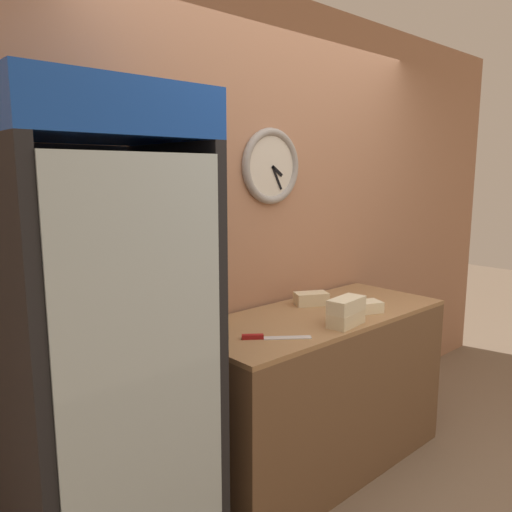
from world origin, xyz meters
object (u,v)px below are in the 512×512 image
object	(u,v)px
beverage_cooler	(95,333)
sandwich_stack_middle	(346,305)
condiment_jar	(213,313)
sandwich_flat_right	(364,307)
sandwich_stack_bottom	(346,319)
sandwich_flat_left	(311,299)
chefs_knife	(267,337)

from	to	relation	value
beverage_cooler	sandwich_stack_middle	distance (m)	1.26
condiment_jar	beverage_cooler	bearing A→B (deg)	-163.11
condiment_jar	sandwich_stack_middle	bearing A→B (deg)	-45.92
sandwich_flat_right	sandwich_stack_bottom	bearing A→B (deg)	-162.93
sandwich_stack_middle	sandwich_stack_bottom	bearing A→B (deg)	0.00
sandwich_flat_left	sandwich_flat_right	size ratio (longest dim) A/B	1.00
sandwich_stack_bottom	chefs_knife	bearing A→B (deg)	164.51
sandwich_flat_left	sandwich_flat_right	xyz separation A→B (m)	(0.10, -0.31, -0.01)
sandwich_flat_left	chefs_knife	distance (m)	0.68
sandwich_stack_bottom	chefs_knife	world-z (taller)	sandwich_stack_bottom
sandwich_stack_middle	chefs_knife	xyz separation A→B (m)	(-0.45, 0.12, -0.10)
sandwich_flat_right	condiment_jar	world-z (taller)	condiment_jar
condiment_jar	sandwich_flat_left	bearing A→B (deg)	-8.95
sandwich_flat_left	condiment_jar	bearing A→B (deg)	171.05
sandwich_stack_middle	chefs_knife	size ratio (longest dim) A/B	0.82
beverage_cooler	condiment_jar	size ratio (longest dim) A/B	18.97
chefs_knife	condiment_jar	world-z (taller)	condiment_jar
beverage_cooler	sandwich_flat_left	xyz separation A→B (m)	(1.40, 0.12, -0.13)
sandwich_stack_bottom	sandwich_flat_right	distance (m)	0.29
sandwich_stack_middle	sandwich_flat_right	size ratio (longest dim) A/B	1.05
sandwich_stack_bottom	sandwich_flat_left	xyz separation A→B (m)	(0.17, 0.39, 0.00)
beverage_cooler	condiment_jar	bearing A→B (deg)	16.89
sandwich_flat_left	condiment_jar	size ratio (longest dim) A/B	2.13
beverage_cooler	sandwich_stack_middle	bearing A→B (deg)	-12.43
sandwich_stack_bottom	sandwich_flat_left	bearing A→B (deg)	66.09
sandwich_stack_bottom	sandwich_flat_right	bearing A→B (deg)	17.07
sandwich_stack_bottom	sandwich_stack_middle	xyz separation A→B (m)	(0.00, 0.00, 0.07)
sandwich_stack_bottom	sandwich_stack_middle	size ratio (longest dim) A/B	1.01
sandwich_stack_middle	sandwich_flat_left	xyz separation A→B (m)	(0.17, 0.39, -0.07)
sandwich_stack_bottom	sandwich_stack_middle	world-z (taller)	sandwich_stack_middle
sandwich_stack_middle	beverage_cooler	bearing A→B (deg)	167.57
sandwich_stack_bottom	sandwich_flat_left	size ratio (longest dim) A/B	1.06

